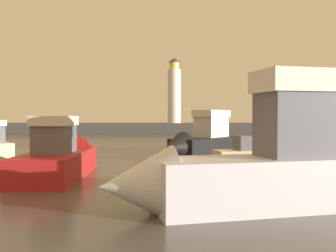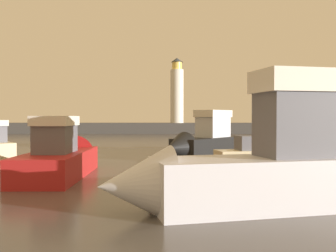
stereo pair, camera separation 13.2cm
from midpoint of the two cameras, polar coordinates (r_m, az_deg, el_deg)
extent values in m
plane|color=#4C4742|center=(34.17, -1.48, -3.26)|extent=(220.00, 220.00, 0.00)
cube|color=#423F3D|center=(65.79, -0.70, -0.30)|extent=(86.45, 5.40, 1.74)
cylinder|color=silver|center=(65.86, 1.01, 4.38)|extent=(2.21, 2.21, 9.02)
cylinder|color=#F2CC59|center=(66.33, 1.01, 8.82)|extent=(1.65, 1.65, 1.26)
cone|color=#33383D|center=(66.47, 1.01, 9.67)|extent=(1.99, 1.99, 0.72)
cube|color=black|center=(29.25, 5.61, -2.86)|extent=(5.83, 6.49, 1.21)
cone|color=black|center=(26.14, 0.96, -3.22)|extent=(2.86, 2.84, 2.09)
cube|color=silver|center=(29.80, 6.40, -0.16)|extent=(2.83, 2.97, 1.52)
cube|color=silver|center=(29.79, 6.40, 1.82)|extent=(3.11, 3.27, 0.53)
cube|color=#B21E1E|center=(18.39, -15.98, -5.47)|extent=(2.48, 6.87, 1.15)
cone|color=#B21E1E|center=(22.26, -13.26, -4.13)|extent=(2.31, 2.17, 2.28)
cube|color=#595960|center=(17.88, -16.36, -1.87)|extent=(1.46, 2.34, 1.21)
cube|color=silver|center=(17.86, -16.38, 0.74)|extent=(1.61, 2.57, 0.42)
cone|color=beige|center=(32.02, 18.64, -2.60)|extent=(2.78, 2.81, 2.06)
cube|color=silver|center=(12.26, 15.40, -7.99)|extent=(7.70, 3.96, 1.52)
cone|color=silver|center=(10.88, -4.91, -8.72)|extent=(2.53, 2.63, 2.20)
cube|color=#595960|center=(12.51, 18.74, 0.16)|extent=(2.74, 2.11, 1.95)
cube|color=silver|center=(12.56, 18.78, 6.17)|extent=(3.02, 2.33, 0.68)
cube|color=beige|center=(22.92, 12.61, -4.49)|extent=(4.84, 2.53, 0.85)
cone|color=beige|center=(24.15, 18.50, -4.13)|extent=(1.75, 1.82, 1.56)
cube|color=#595960|center=(22.70, 11.76, -2.44)|extent=(1.70, 1.52, 0.82)
sphere|color=red|center=(24.74, 23.02, -4.01)|extent=(0.96, 0.96, 0.96)
camera|label=1|loc=(0.07, -90.19, 0.00)|focal=41.48mm
camera|label=2|loc=(0.07, 89.81, 0.00)|focal=41.48mm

